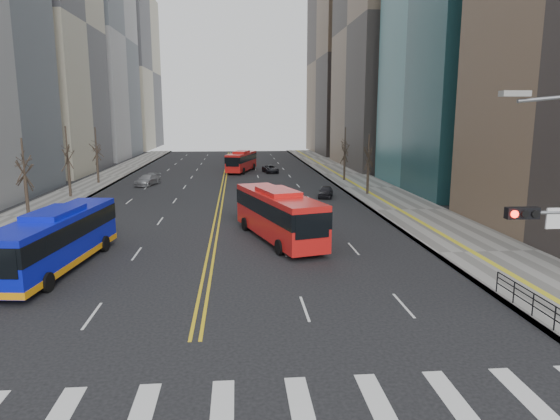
% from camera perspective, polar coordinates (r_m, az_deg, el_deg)
% --- Properties ---
extents(ground, '(220.00, 220.00, 0.00)m').
position_cam_1_polar(ground, '(15.89, -11.26, -22.37)').
color(ground, black).
extents(sidewalk_right, '(7.00, 130.00, 0.15)m').
position_cam_1_polar(sidewalk_right, '(60.93, 10.11, 2.52)').
color(sidewalk_right, slate).
rests_on(sidewalk_right, ground).
extents(sidewalk_left, '(5.00, 130.00, 0.15)m').
position_cam_1_polar(sidewalk_left, '(61.61, -22.12, 1.99)').
color(sidewalk_left, slate).
rests_on(sidewalk_left, ground).
extents(crosswalk, '(26.70, 4.00, 0.01)m').
position_cam_1_polar(crosswalk, '(15.89, -11.26, -22.35)').
color(crosswalk, silver).
rests_on(crosswalk, ground).
extents(centerline, '(0.55, 100.00, 0.01)m').
position_cam_1_polar(centerline, '(68.79, -6.37, 3.50)').
color(centerline, gold).
rests_on(centerline, ground).
extents(office_towers, '(83.00, 134.00, 58.00)m').
position_cam_1_polar(office_towers, '(83.17, -6.41, 21.30)').
color(office_towers, gray).
rests_on(office_towers, ground).
extents(pedestrian_railing, '(0.06, 6.06, 1.02)m').
position_cam_1_polar(pedestrian_railing, '(24.26, 26.97, -9.23)').
color(pedestrian_railing, black).
rests_on(pedestrian_railing, sidewalk_right).
extents(street_trees, '(35.20, 47.20, 7.60)m').
position_cam_1_polar(street_trees, '(48.75, -15.56, 5.95)').
color(street_trees, '#31261E').
rests_on(street_trees, ground).
extents(blue_bus, '(3.88, 12.03, 3.45)m').
position_cam_1_polar(blue_bus, '(30.94, -24.16, -2.94)').
color(blue_bus, '#0D18CB').
rests_on(blue_bus, ground).
extents(red_bus_near, '(5.72, 11.70, 3.61)m').
position_cam_1_polar(red_bus_near, '(34.76, -0.23, -0.22)').
color(red_bus_near, red).
rests_on(red_bus_near, ground).
extents(red_bus_far, '(5.02, 10.40, 3.25)m').
position_cam_1_polar(red_bus_far, '(77.76, -4.42, 5.70)').
color(red_bus_far, red).
rests_on(red_bus_far, ground).
extents(car_white, '(2.37, 4.39, 1.37)m').
position_cam_1_polar(car_white, '(39.64, -25.84, -1.89)').
color(car_white, silver).
rests_on(car_white, ground).
extents(car_dark_mid, '(2.26, 3.83, 1.22)m').
position_cam_1_polar(car_dark_mid, '(53.58, 5.24, 2.11)').
color(car_dark_mid, black).
rests_on(car_dark_mid, ground).
extents(car_silver, '(3.10, 5.04, 1.36)m').
position_cam_1_polar(car_silver, '(64.82, -14.90, 3.36)').
color(car_silver, gray).
rests_on(car_silver, ground).
extents(car_dark_far, '(2.60, 4.40, 1.15)m').
position_cam_1_polar(car_dark_far, '(76.46, -1.09, 4.71)').
color(car_dark_far, black).
rests_on(car_dark_far, ground).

